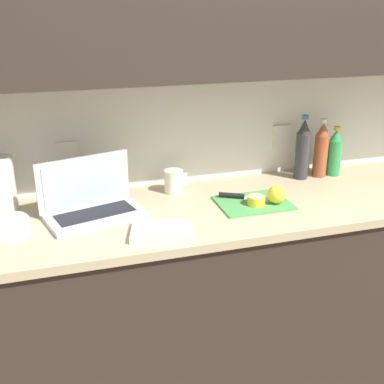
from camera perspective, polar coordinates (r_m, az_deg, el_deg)
ground_plane at (r=2.60m, az=7.67°, el=-19.74°), size 12.00×12.00×0.00m
wall_back at (r=2.18m, az=7.04°, el=17.50°), size 5.20×0.38×2.60m
counter_unit at (r=2.33m, az=8.71°, el=-10.96°), size 2.46×0.64×0.91m
laptop at (r=1.97m, az=-11.91°, el=-1.12°), size 0.42×0.30×0.23m
cutting_board at (r=2.06m, az=7.28°, el=-1.30°), size 0.30×0.23×0.01m
knife at (r=2.09m, az=5.57°, el=-0.52°), size 0.25×0.15×0.02m
lemon_half_cut at (r=2.03m, az=7.62°, el=-0.96°), size 0.07×0.07×0.04m
lemon_whole_beside at (r=2.05m, az=10.02°, el=-0.28°), size 0.08×0.08×0.08m
bottle_green_soda at (r=2.45m, az=16.52°, el=4.46°), size 0.07×0.07×0.24m
bottle_oil_tall at (r=2.41m, az=15.06°, el=4.80°), size 0.07×0.07×0.29m
bottle_water_clear at (r=2.36m, az=12.97°, el=4.91°), size 0.07×0.07×0.31m
measuring_cup at (r=2.15m, az=-2.17°, el=1.30°), size 0.11×0.09×0.10m
bowl_white at (r=1.92m, az=-20.98°, el=-3.75°), size 0.15×0.15×0.05m
paper_towel_roll at (r=2.09m, az=-21.59°, el=0.89°), size 0.10×0.10×0.23m
dish_towel at (r=1.78m, az=-3.66°, el=-4.70°), size 0.26×0.21×0.02m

